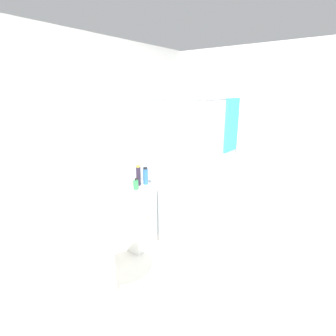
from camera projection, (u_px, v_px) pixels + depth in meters
ground_plane at (231, 332)px, 2.20m from camera, size 12.00×12.00×0.00m
wall_back at (91, 158)px, 2.82m from camera, size 6.40×0.06×2.50m
wall_right at (296, 151)px, 3.16m from camera, size 0.06×6.40×2.50m
shower_enclosure at (191, 201)px, 3.60m from camera, size 0.93×0.96×1.89m
vanity_cabinet at (138, 216)px, 3.34m from camera, size 0.37×0.33×0.83m
sink at (105, 231)px, 2.44m from camera, size 0.55×0.55×1.01m
soap_dispenser at (136, 185)px, 3.10m from camera, size 0.06×0.06×0.14m
shampoo_bottle_tall_black at (138, 176)px, 3.21m from camera, size 0.05×0.05×0.26m
shampoo_bottle_blue at (146, 176)px, 3.25m from camera, size 0.06×0.06×0.22m
lotion_bottle_white at (131, 180)px, 3.23m from camera, size 0.05×0.05×0.16m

